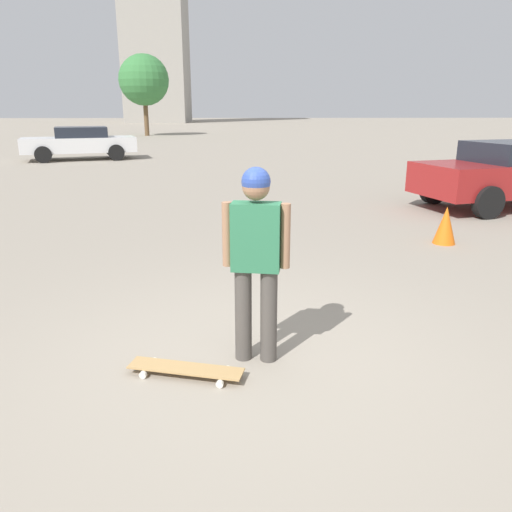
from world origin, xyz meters
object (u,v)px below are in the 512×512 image
object	(u,v)px
traffic_cone	(446,225)
skateboard	(186,369)
car_parked_far	(80,142)
car_parked_near	(510,173)
person	(256,251)

from	to	relation	value
traffic_cone	skateboard	bearing A→B (deg)	-42.97
car_parked_far	car_parked_near	bearing A→B (deg)	121.17
person	car_parked_near	world-z (taller)	person
person	car_parked_near	bearing A→B (deg)	58.98
skateboard	car_parked_near	world-z (taller)	car_parked_near
person	traffic_cone	bearing A→B (deg)	59.27
car_parked_far	person	bearing A→B (deg)	93.26
skateboard	car_parked_far	xyz separation A→B (m)	(-18.41, -6.37, 0.68)
skateboard	car_parked_far	distance (m)	19.49
car_parked_far	traffic_cone	size ratio (longest dim) A/B	8.02
car_parked_near	car_parked_far	bearing A→B (deg)	-56.67
person	car_parked_far	world-z (taller)	person
car_parked_far	traffic_cone	distance (m)	17.56
car_parked_near	car_parked_far	xyz separation A→B (m)	(-11.21, -12.86, -0.03)
person	traffic_cone	world-z (taller)	person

